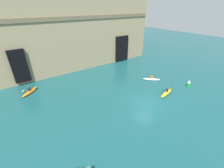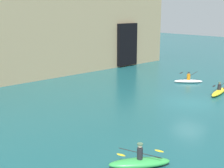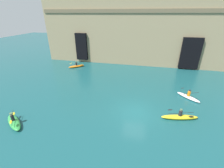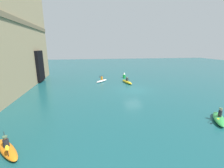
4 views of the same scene
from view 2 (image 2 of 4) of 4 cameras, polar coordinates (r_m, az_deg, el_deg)
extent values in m
plane|color=#195156|center=(26.33, 14.08, -3.41)|extent=(120.00, 120.00, 0.00)
cube|color=#9E8966|center=(38.24, -13.37, 14.37)|extent=(35.35, 7.79, 16.56)
cube|color=black|center=(41.68, 2.71, 7.26)|extent=(3.26, 0.70, 5.48)
ellipsoid|color=white|center=(33.43, 13.78, 0.49)|extent=(2.59, 2.53, 0.34)
cylinder|color=orange|center=(33.33, 13.83, 1.27)|extent=(0.35, 0.35, 0.59)
sphere|color=tan|center=(33.25, 13.86, 1.93)|extent=(0.20, 0.20, 0.20)
cylinder|color=#232328|center=(33.24, 13.87, 2.07)|extent=(0.25, 0.25, 0.06)
cylinder|color=black|center=(33.33, 13.83, 1.32)|extent=(1.71, 0.97, 1.01)
ellipsoid|color=black|center=(32.86, 12.55, 2.00)|extent=(0.45, 0.36, 0.24)
ellipsoid|color=black|center=(33.81, 15.07, 0.66)|extent=(0.45, 0.36, 0.24)
ellipsoid|color=green|center=(15.68, 5.08, -14.17)|extent=(2.98, 2.40, 0.43)
cylinder|color=#232328|center=(15.45, 5.12, -12.54)|extent=(0.28, 0.28, 0.56)
sphere|color=beige|center=(15.28, 5.15, -11.20)|extent=(0.23, 0.23, 0.23)
cylinder|color=#4C6B4C|center=(15.24, 5.16, -10.88)|extent=(0.29, 0.29, 0.06)
cylinder|color=black|center=(15.44, 5.12, -12.44)|extent=(1.34, 1.64, 0.42)
ellipsoid|color=yellow|center=(15.58, 1.66, -12.83)|extent=(0.42, 0.46, 0.13)
ellipsoid|color=yellow|center=(15.35, 8.63, -12.01)|extent=(0.42, 0.46, 0.13)
ellipsoid|color=yellow|center=(29.79, 18.98, -1.37)|extent=(3.61, 1.37, 0.41)
cylinder|color=#232328|center=(29.69, 19.04, -0.53)|extent=(0.33, 0.33, 0.49)
sphere|color=tan|center=(29.61, 19.09, 0.13)|extent=(0.20, 0.20, 0.20)
cylinder|color=#4C6B4C|center=(29.59, 19.11, 0.28)|extent=(0.26, 0.26, 0.06)
cylinder|color=black|center=(29.68, 19.05, -0.48)|extent=(2.23, 0.08, 0.57)
ellipsoid|color=black|center=(28.77, 18.15, -0.35)|extent=(0.44, 0.19, 0.15)
camera|label=1|loc=(9.30, 32.27, 38.99)|focal=24.00mm
camera|label=3|loc=(21.80, 47.81, 14.29)|focal=24.00mm
camera|label=4|loc=(20.61, -42.69, 6.88)|focal=24.00mm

